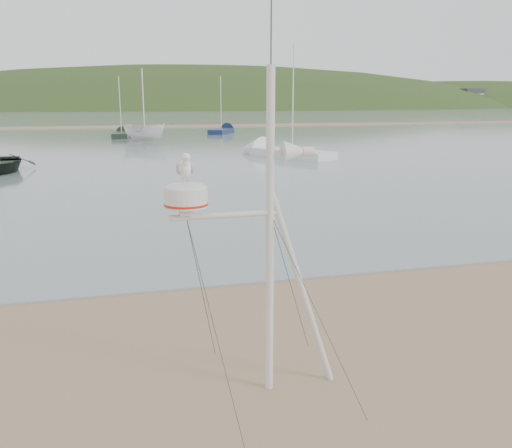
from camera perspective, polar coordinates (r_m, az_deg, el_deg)
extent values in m
plane|color=#8F6E52|center=(7.43, -11.49, -17.77)|extent=(560.00, 560.00, 0.00)
cube|color=slate|center=(138.45, -14.86, 11.06)|extent=(560.00, 256.00, 0.04)
cube|color=#8F6E52|center=(76.49, -14.71, 9.85)|extent=(560.00, 7.00, 0.07)
ellipsoid|color=#243716|center=(246.08, -5.22, 6.97)|extent=(400.00, 180.00, 80.00)
ellipsoid|color=#243716|center=(301.86, 22.28, 8.44)|extent=(300.00, 135.00, 56.00)
cube|color=silver|center=(205.54, -25.28, 11.89)|extent=(8.40, 6.30, 8.00)
cube|color=silver|center=(202.63, -17.88, 12.49)|extent=(8.40, 6.30, 8.00)
cube|color=silver|center=(203.05, -10.36, 12.89)|extent=(8.40, 6.30, 8.00)
cube|color=silver|center=(206.75, -2.97, 13.08)|extent=(8.40, 6.30, 8.00)
cube|color=silver|center=(213.58, 4.06, 13.06)|extent=(8.40, 6.30, 8.00)
cube|color=silver|center=(223.25, 10.56, 12.88)|extent=(8.40, 6.30, 8.00)
cube|color=silver|center=(235.41, 16.44, 12.58)|extent=(8.40, 6.30, 8.00)
cube|color=silver|center=(249.69, 21.69, 12.19)|extent=(8.40, 6.30, 8.00)
cylinder|color=silver|center=(6.79, 1.47, -1.39)|extent=(0.10, 0.10, 4.16)
cylinder|color=silver|center=(7.14, 4.88, -6.83)|extent=(0.96, 0.08, 2.73)
cylinder|color=silver|center=(6.59, -3.30, 0.93)|extent=(1.35, 0.07, 0.07)
cylinder|color=#2D382D|center=(6.63, 1.61, 20.02)|extent=(0.02, 0.02, 0.94)
cube|color=silver|center=(6.50, -7.36, 1.38)|extent=(0.17, 0.17, 0.09)
cylinder|color=silver|center=(6.47, -7.40, 2.78)|extent=(0.52, 0.52, 0.23)
cylinder|color=red|center=(6.48, -7.38, 2.10)|extent=(0.53, 0.53, 0.03)
ellipsoid|color=silver|center=(6.45, -7.43, 3.78)|extent=(0.52, 0.52, 0.15)
cone|color=silver|center=(6.69, 3.95, 7.61)|extent=(0.27, 0.27, 0.27)
cylinder|color=silver|center=(6.76, 5.47, 7.63)|extent=(0.15, 0.11, 0.11)
cube|color=silver|center=(6.64, 2.40, 7.58)|extent=(0.21, 0.04, 0.04)
cylinder|color=tan|center=(6.43, -7.69, 4.73)|extent=(0.01, 0.01, 0.07)
cylinder|color=tan|center=(6.44, -7.23, 4.75)|extent=(0.01, 0.01, 0.07)
ellipsoid|color=white|center=(6.42, -7.49, 5.80)|extent=(0.18, 0.28, 0.21)
ellipsoid|color=#A3A6AA|center=(6.40, -8.18, 5.80)|extent=(0.05, 0.23, 0.13)
ellipsoid|color=#A3A6AA|center=(6.42, -6.79, 5.86)|extent=(0.05, 0.23, 0.13)
cone|color=white|center=(6.56, -7.65, 5.77)|extent=(0.09, 0.08, 0.09)
ellipsoid|color=white|center=(6.30, -7.39, 6.48)|extent=(0.08, 0.08, 0.12)
sphere|color=white|center=(6.27, -7.38, 6.98)|extent=(0.10, 0.10, 0.10)
cone|color=gold|center=(6.22, -7.31, 6.88)|extent=(0.02, 0.05, 0.02)
imported|color=silver|center=(49.53, -11.71, 10.97)|extent=(2.33, 2.33, 4.34)
cube|color=silver|center=(35.79, 3.83, 7.42)|extent=(4.61, 6.23, 0.50)
cone|color=silver|center=(38.51, -0.45, 7.85)|extent=(2.72, 2.79, 1.94)
cylinder|color=silver|center=(35.62, 3.91, 13.16)|extent=(0.08, 0.08, 6.66)
cube|color=black|center=(55.87, -13.95, 9.08)|extent=(2.03, 5.02, 0.50)
cone|color=black|center=(58.98, -13.72, 9.29)|extent=(1.72, 1.85, 1.56)
cylinder|color=silver|center=(55.76, -14.12, 12.10)|extent=(0.08, 0.08, 5.38)
cube|color=#142246|center=(60.93, -3.67, 9.73)|extent=(3.80, 5.29, 0.50)
cone|color=#142246|center=(64.08, -2.85, 9.90)|extent=(2.27, 2.34, 1.64)
cylinder|color=silver|center=(60.83, -3.72, 12.61)|extent=(0.08, 0.08, 5.62)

